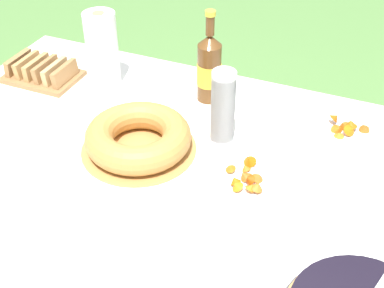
{
  "coord_description": "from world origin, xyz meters",
  "views": [
    {
      "loc": [
        0.47,
        -1.02,
        1.72
      ],
      "look_at": [
        -0.01,
        0.1,
        0.8
      ],
      "focal_mm": 50.0,
      "sensor_mm": 36.0,
      "label": 1
    }
  ],
  "objects": [
    {
      "name": "garden_table",
      "position": [
        0.0,
        0.0,
        0.68
      ],
      "size": [
        1.79,
        1.23,
        0.73
      ],
      "color": "#A87A47",
      "rests_on": "ground_plane"
    },
    {
      "name": "tablecloth",
      "position": [
        0.0,
        0.0,
        0.73
      ],
      "size": [
        1.8,
        1.24,
        0.1
      ],
      "color": "white",
      "rests_on": "garden_table"
    },
    {
      "name": "bundt_cake",
      "position": [
        -0.18,
        0.08,
        0.78
      ],
      "size": [
        0.35,
        0.35,
        0.09
      ],
      "color": "#B78447",
      "rests_on": "tablecloth"
    },
    {
      "name": "cup_stack",
      "position": [
        0.03,
        0.22,
        0.86
      ],
      "size": [
        0.07,
        0.07,
        0.24
      ],
      "color": "white",
      "rests_on": "tablecloth"
    },
    {
      "name": "cider_bottle_amber",
      "position": [
        -0.09,
        0.43,
        0.86
      ],
      "size": [
        0.08,
        0.08,
        0.32
      ],
      "color": "brown",
      "rests_on": "tablecloth"
    },
    {
      "name": "snack_plate_left",
      "position": [
        0.16,
        0.07,
        0.75
      ],
      "size": [
        0.24,
        0.24,
        0.05
      ],
      "color": "white",
      "rests_on": "tablecloth"
    },
    {
      "name": "snack_plate_far",
      "position": [
        0.38,
        0.4,
        0.75
      ],
      "size": [
        0.23,
        0.23,
        0.06
      ],
      "color": "white",
      "rests_on": "tablecloth"
    },
    {
      "name": "paper_towel_roll",
      "position": [
        -0.46,
        0.38,
        0.87
      ],
      "size": [
        0.11,
        0.11,
        0.27
      ],
      "color": "white",
      "rests_on": "tablecloth"
    },
    {
      "name": "bread_board",
      "position": [
        -0.69,
        0.32,
        0.77
      ],
      "size": [
        0.26,
        0.18,
        0.07
      ],
      "color": "olive",
      "rests_on": "tablecloth"
    }
  ]
}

